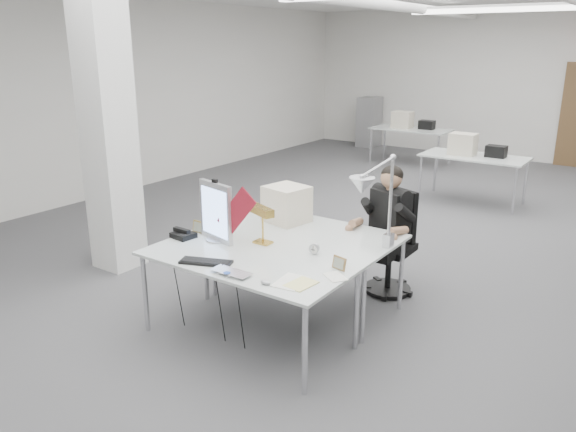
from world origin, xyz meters
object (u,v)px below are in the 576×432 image
(desk_main, at_px, (247,260))
(architect_lamp, at_px, (378,204))
(seated_person, at_px, (390,210))
(bankers_lamp, at_px, (263,227))
(office_chair, at_px, (390,242))
(monitor, at_px, (216,212))
(laptop, at_px, (227,275))
(beige_monitor, at_px, (287,204))
(desk_phone, at_px, (183,235))

(desk_main, bearing_deg, architect_lamp, 38.57)
(seated_person, xyz_separation_m, architect_lamp, (0.28, -0.86, 0.31))
(bankers_lamp, bearing_deg, architect_lamp, 38.71)
(office_chair, xyz_separation_m, monitor, (-1.08, -1.39, 0.47))
(desk_main, xyz_separation_m, laptop, (0.11, -0.38, 0.03))
(seated_person, relative_size, monitor, 1.76)
(bankers_lamp, relative_size, beige_monitor, 0.81)
(laptop, bearing_deg, desk_main, 106.58)
(bankers_lamp, relative_size, desk_phone, 1.59)
(beige_monitor, bearing_deg, monitor, -92.87)
(laptop, bearing_deg, monitor, 136.79)
(office_chair, bearing_deg, architect_lamp, -51.81)
(seated_person, height_order, laptop, seated_person)
(architect_lamp, bearing_deg, desk_phone, -148.86)
(monitor, bearing_deg, bankers_lamp, 37.22)
(office_chair, height_order, laptop, office_chair)
(seated_person, distance_m, laptop, 1.98)
(desk_phone, height_order, architect_lamp, architect_lamp)
(seated_person, bearing_deg, monitor, -107.47)
(monitor, height_order, architect_lamp, architect_lamp)
(desk_main, relative_size, architect_lamp, 1.98)
(monitor, bearing_deg, desk_main, -8.50)
(desk_main, relative_size, laptop, 5.35)
(monitor, xyz_separation_m, bankers_lamp, (0.39, 0.17, -0.11))
(beige_monitor, bearing_deg, desk_main, -62.53)
(seated_person, bearing_deg, beige_monitor, -127.96)
(office_chair, bearing_deg, seated_person, -68.67)
(desk_main, bearing_deg, beige_monitor, 106.53)
(desk_main, height_order, desk_phone, desk_phone)
(monitor, xyz_separation_m, desk_phone, (-0.30, -0.13, -0.24))
(desk_phone, bearing_deg, monitor, 28.89)
(office_chair, xyz_separation_m, laptop, (-0.46, -1.97, 0.22))
(office_chair, relative_size, bankers_lamp, 3.55)
(desk_phone, height_order, beige_monitor, beige_monitor)
(architect_lamp, bearing_deg, bankers_lamp, -151.47)
(desk_main, distance_m, office_chair, 1.70)
(desk_phone, xyz_separation_m, beige_monitor, (0.50, 0.95, 0.16))
(office_chair, distance_m, seated_person, 0.35)
(monitor, bearing_deg, laptop, -29.98)
(office_chair, bearing_deg, bankers_lamp, -98.09)
(desk_main, distance_m, monitor, 0.61)
(architect_lamp, bearing_deg, desk_main, -130.34)
(desk_main, height_order, architect_lamp, architect_lamp)
(bankers_lamp, bearing_deg, desk_phone, -135.19)
(bankers_lamp, bearing_deg, desk_main, -52.05)
(office_chair, xyz_separation_m, beige_monitor, (-0.88, -0.57, 0.39))
(monitor, bearing_deg, desk_phone, -143.86)
(desk_main, bearing_deg, seated_person, 69.61)
(office_chair, bearing_deg, desk_main, -88.48)
(laptop, distance_m, bankers_lamp, 0.80)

